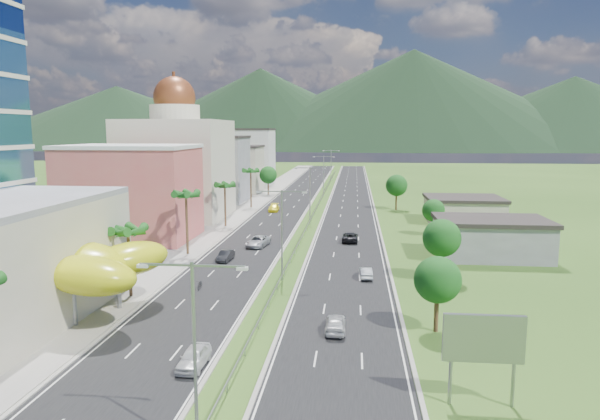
% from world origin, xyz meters
% --- Properties ---
extents(ground, '(500.00, 500.00, 0.00)m').
position_xyz_m(ground, '(0.00, 0.00, 0.00)').
color(ground, '#2D5119').
rests_on(ground, ground).
extents(road_left, '(11.00, 260.00, 0.04)m').
position_xyz_m(road_left, '(-7.50, 90.00, 0.02)').
color(road_left, black).
rests_on(road_left, ground).
extents(road_right, '(11.00, 260.00, 0.04)m').
position_xyz_m(road_right, '(7.50, 90.00, 0.02)').
color(road_right, black).
rests_on(road_right, ground).
extents(sidewalk_left, '(7.00, 260.00, 0.12)m').
position_xyz_m(sidewalk_left, '(-17.00, 90.00, 0.06)').
color(sidewalk_left, gray).
rests_on(sidewalk_left, ground).
extents(median_guardrail, '(0.10, 216.06, 0.76)m').
position_xyz_m(median_guardrail, '(0.00, 71.99, 0.62)').
color(median_guardrail, gray).
rests_on(median_guardrail, ground).
extents(streetlight_median_a, '(6.04, 0.25, 11.00)m').
position_xyz_m(streetlight_median_a, '(0.00, -25.00, 6.75)').
color(streetlight_median_a, gray).
rests_on(streetlight_median_a, ground).
extents(streetlight_median_b, '(6.04, 0.25, 11.00)m').
position_xyz_m(streetlight_median_b, '(0.00, 10.00, 6.75)').
color(streetlight_median_b, gray).
rests_on(streetlight_median_b, ground).
extents(streetlight_median_c, '(6.04, 0.25, 11.00)m').
position_xyz_m(streetlight_median_c, '(0.00, 50.00, 6.75)').
color(streetlight_median_c, gray).
rests_on(streetlight_median_c, ground).
extents(streetlight_median_d, '(6.04, 0.25, 11.00)m').
position_xyz_m(streetlight_median_d, '(0.00, 95.00, 6.75)').
color(streetlight_median_d, gray).
rests_on(streetlight_median_d, ground).
extents(streetlight_median_e, '(6.04, 0.25, 11.00)m').
position_xyz_m(streetlight_median_e, '(0.00, 140.00, 6.75)').
color(streetlight_median_e, gray).
rests_on(streetlight_median_e, ground).
extents(lime_canopy, '(18.00, 15.00, 7.40)m').
position_xyz_m(lime_canopy, '(-20.00, -4.00, 4.99)').
color(lime_canopy, '#BABE12').
rests_on(lime_canopy, ground).
extents(pink_shophouse, '(20.00, 15.00, 15.00)m').
position_xyz_m(pink_shophouse, '(-28.00, 32.00, 7.50)').
color(pink_shophouse, '#CA5453').
rests_on(pink_shophouse, ground).
extents(domed_building, '(20.00, 20.00, 28.70)m').
position_xyz_m(domed_building, '(-28.00, 55.00, 11.35)').
color(domed_building, beige).
rests_on(domed_building, ground).
extents(midrise_grey, '(16.00, 15.00, 16.00)m').
position_xyz_m(midrise_grey, '(-27.00, 80.00, 8.00)').
color(midrise_grey, gray).
rests_on(midrise_grey, ground).
extents(midrise_beige, '(16.00, 15.00, 13.00)m').
position_xyz_m(midrise_beige, '(-27.00, 102.00, 6.50)').
color(midrise_beige, '#AFA990').
rests_on(midrise_beige, ground).
extents(midrise_white, '(16.00, 15.00, 18.00)m').
position_xyz_m(midrise_white, '(-27.00, 125.00, 9.00)').
color(midrise_white, silver).
rests_on(midrise_white, ground).
extents(billboard, '(5.20, 0.35, 6.20)m').
position_xyz_m(billboard, '(17.00, -18.00, 4.42)').
color(billboard, gray).
rests_on(billboard, ground).
extents(shed_near, '(15.00, 10.00, 5.00)m').
position_xyz_m(shed_near, '(28.00, 25.00, 2.50)').
color(shed_near, gray).
rests_on(shed_near, ground).
extents(shed_far, '(14.00, 12.00, 4.40)m').
position_xyz_m(shed_far, '(30.00, 55.00, 2.20)').
color(shed_far, '#AFA990').
rests_on(shed_far, ground).
extents(palm_tree_b, '(3.60, 3.60, 8.10)m').
position_xyz_m(palm_tree_b, '(-15.50, 2.00, 7.06)').
color(palm_tree_b, '#47301C').
rests_on(palm_tree_b, ground).
extents(palm_tree_c, '(3.60, 3.60, 9.60)m').
position_xyz_m(palm_tree_c, '(-15.50, 22.00, 8.50)').
color(palm_tree_c, '#47301C').
rests_on(palm_tree_c, ground).
extents(palm_tree_d, '(3.60, 3.60, 8.60)m').
position_xyz_m(palm_tree_d, '(-15.50, 45.00, 7.54)').
color(palm_tree_d, '#47301C').
rests_on(palm_tree_d, ground).
extents(palm_tree_e, '(3.60, 3.60, 9.40)m').
position_xyz_m(palm_tree_e, '(-15.50, 70.00, 8.31)').
color(palm_tree_e, '#47301C').
rests_on(palm_tree_e, ground).
extents(leafy_tree_lfar, '(4.90, 4.90, 8.05)m').
position_xyz_m(leafy_tree_lfar, '(-15.50, 95.00, 5.58)').
color(leafy_tree_lfar, '#47301C').
rests_on(leafy_tree_lfar, ground).
extents(leafy_tree_ra, '(4.20, 4.20, 6.90)m').
position_xyz_m(leafy_tree_ra, '(16.00, -5.00, 4.78)').
color(leafy_tree_ra, '#47301C').
rests_on(leafy_tree_ra, ground).
extents(leafy_tree_rb, '(4.55, 4.55, 7.47)m').
position_xyz_m(leafy_tree_rb, '(19.00, 12.00, 5.18)').
color(leafy_tree_rb, '#47301C').
rests_on(leafy_tree_rb, ground).
extents(leafy_tree_rc, '(3.85, 3.85, 6.33)m').
position_xyz_m(leafy_tree_rc, '(22.00, 40.00, 4.37)').
color(leafy_tree_rc, '#47301C').
rests_on(leafy_tree_rc, ground).
extents(leafy_tree_rd, '(4.90, 4.90, 8.05)m').
position_xyz_m(leafy_tree_rd, '(18.00, 70.00, 5.58)').
color(leafy_tree_rd, '#47301C').
rests_on(leafy_tree_rd, ground).
extents(mountain_ridge, '(860.00, 140.00, 90.00)m').
position_xyz_m(mountain_ridge, '(60.00, 450.00, 0.00)').
color(mountain_ridge, black).
rests_on(mountain_ridge, ground).
extents(car_white_near_left, '(1.90, 4.51, 1.52)m').
position_xyz_m(car_white_near_left, '(-3.45, -14.38, 0.80)').
color(car_white_near_left, silver).
rests_on(car_white_near_left, road_left).
extents(car_dark_left, '(1.78, 4.41, 1.42)m').
position_xyz_m(car_dark_left, '(-9.09, 18.70, 0.75)').
color(car_dark_left, black).
rests_on(car_dark_left, road_left).
extents(car_silver_mid_left, '(3.53, 6.09, 1.60)m').
position_xyz_m(car_silver_mid_left, '(-6.28, 28.31, 0.84)').
color(car_silver_mid_left, '#A8ABAF').
rests_on(car_silver_mid_left, road_left).
extents(car_yellow_far_left, '(2.45, 5.45, 1.55)m').
position_xyz_m(car_yellow_far_left, '(-9.33, 64.69, 0.81)').
color(car_yellow_far_left, yellow).
rests_on(car_yellow_far_left, road_left).
extents(car_white_near_right, '(1.87, 4.56, 1.55)m').
position_xyz_m(car_white_near_right, '(7.03, -5.97, 0.81)').
color(car_white_near_right, silver).
rests_on(car_white_near_right, road_right).
extents(car_silver_right, '(1.64, 4.09, 1.32)m').
position_xyz_m(car_silver_right, '(10.07, 11.98, 0.70)').
color(car_silver_right, '#A4A8AC').
rests_on(car_silver_right, road_right).
extents(car_dark_far_right, '(2.60, 5.45, 1.50)m').
position_xyz_m(car_dark_far_right, '(7.94, 33.47, 0.79)').
color(car_dark_far_right, black).
rests_on(car_dark_far_right, road_right).
extents(motorcycle, '(0.82, 2.13, 1.33)m').
position_xyz_m(motorcycle, '(-8.78, 5.36, 0.71)').
color(motorcycle, black).
rests_on(motorcycle, road_left).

